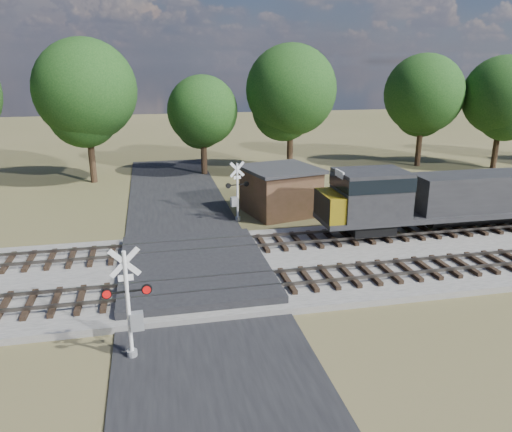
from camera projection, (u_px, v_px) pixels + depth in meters
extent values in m
plane|color=brown|center=(195.00, 278.00, 23.89)|extent=(160.00, 160.00, 0.00)
cube|color=gray|center=(384.00, 255.00, 26.32)|extent=(140.00, 10.00, 0.30)
cube|color=black|center=(195.00, 277.00, 23.88)|extent=(7.00, 60.00, 0.08)
cube|color=#262628|center=(194.00, 268.00, 24.27)|extent=(7.00, 9.00, 0.62)
cube|color=black|center=(244.00, 285.00, 22.31)|extent=(44.00, 2.60, 0.18)
cube|color=#504B45|center=(416.00, 272.00, 23.20)|extent=(140.00, 0.08, 0.15)
cube|color=#504B45|center=(401.00, 261.00, 24.54)|extent=(140.00, 0.08, 0.15)
cube|color=black|center=(227.00, 246.00, 26.98)|extent=(44.00, 2.60, 0.18)
cube|color=#504B45|center=(370.00, 237.00, 27.87)|extent=(140.00, 0.08, 0.15)
cube|color=#504B45|center=(360.00, 229.00, 29.21)|extent=(140.00, 0.08, 0.15)
cylinder|color=silver|center=(128.00, 306.00, 16.89)|extent=(0.14, 0.14, 4.01)
cylinder|color=#919497|center=(132.00, 354.00, 17.44)|extent=(0.36, 0.36, 0.30)
cube|color=silver|center=(124.00, 262.00, 16.42)|extent=(1.05, 0.10, 1.05)
cube|color=silver|center=(124.00, 262.00, 16.42)|extent=(1.05, 0.10, 1.05)
cube|color=silver|center=(126.00, 278.00, 16.58)|extent=(0.50, 0.06, 0.22)
cube|color=black|center=(127.00, 291.00, 16.73)|extent=(1.60, 0.15, 0.06)
cylinder|color=red|center=(107.00, 294.00, 16.56)|extent=(0.37, 0.12, 0.36)
cylinder|color=red|center=(147.00, 289.00, 16.90)|extent=(0.37, 0.12, 0.36)
cube|color=#919497|center=(137.00, 321.00, 17.13)|extent=(0.47, 0.33, 0.65)
cylinder|color=silver|center=(237.00, 193.00, 31.91)|extent=(0.13, 0.13, 3.81)
cylinder|color=#919497|center=(238.00, 219.00, 32.43)|extent=(0.34, 0.34, 0.29)
cube|color=silver|center=(237.00, 169.00, 31.46)|extent=(0.98, 0.24, 1.00)
cube|color=silver|center=(237.00, 169.00, 31.46)|extent=(0.98, 0.24, 1.00)
cube|color=silver|center=(237.00, 177.00, 31.61)|extent=(0.47, 0.13, 0.21)
cube|color=black|center=(237.00, 185.00, 31.75)|extent=(1.50, 0.37, 0.06)
cylinder|color=red|center=(246.00, 184.00, 32.00)|extent=(0.36, 0.16, 0.34)
cylinder|color=red|center=(228.00, 186.00, 31.51)|extent=(0.36, 0.16, 0.34)
cube|color=#919497|center=(234.00, 202.00, 31.99)|extent=(0.48, 0.37, 0.62)
cube|color=#44311D|center=(280.00, 192.00, 33.80)|extent=(5.10, 5.10, 2.96)
cube|color=#2A2A2C|center=(281.00, 169.00, 33.33)|extent=(5.61, 5.61, 0.21)
cylinder|color=black|center=(91.00, 148.00, 42.06)|extent=(0.56, 0.56, 5.93)
sphere|color=black|center=(85.00, 90.00, 40.65)|extent=(8.31, 8.31, 8.31)
cylinder|color=black|center=(204.00, 151.00, 45.15)|extent=(0.56, 0.56, 4.44)
sphere|color=black|center=(203.00, 111.00, 44.10)|extent=(6.22, 6.22, 6.22)
cylinder|color=black|center=(290.00, 142.00, 45.70)|extent=(0.56, 0.56, 5.77)
sphere|color=black|center=(291.00, 90.00, 44.33)|extent=(8.08, 8.08, 8.08)
cylinder|color=black|center=(420.00, 139.00, 48.91)|extent=(0.56, 0.56, 5.37)
sphere|color=black|center=(424.00, 94.00, 47.64)|extent=(7.52, 7.52, 7.52)
cylinder|color=black|center=(497.00, 141.00, 47.87)|extent=(0.56, 0.56, 5.29)
sphere|color=black|center=(503.00, 96.00, 46.61)|extent=(7.41, 7.41, 7.41)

